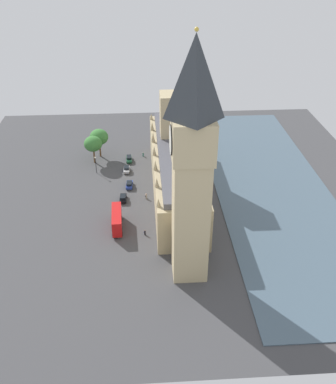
{
  "coord_description": "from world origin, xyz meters",
  "views": [
    {
      "loc": [
        7.37,
        112.92,
        68.55
      ],
      "look_at": [
        1.0,
        12.77,
        7.3
      ],
      "focal_mm": 40.89,
      "sensor_mm": 36.0,
      "label": 1
    }
  ],
  "objects_px": {
    "car_dark_green_far_end": "(129,159)",
    "street_lamp_slot_10": "(96,162)",
    "car_black_under_trees": "(123,198)",
    "pedestrian_by_river_gate": "(145,233)",
    "car_silver_midblock": "(127,169)",
    "double_decker_bus_kerbside": "(117,219)",
    "plane_tree_trailing": "(99,137)",
    "clock_tower": "(192,165)",
    "plane_tree_leading": "(93,144)",
    "parliament_building": "(175,166)",
    "car_blue_corner": "(129,184)",
    "pedestrian_near_tower": "(146,196)",
    "pedestrian_opposite_hall": "(143,154)"
  },
  "relations": [
    {
      "from": "pedestrian_by_river_gate",
      "to": "plane_tree_trailing",
      "type": "distance_m",
      "value": 48.88
    },
    {
      "from": "parliament_building",
      "to": "car_silver_midblock",
      "type": "xyz_separation_m",
      "value": [
        14.86,
        -11.42,
        -6.68
      ]
    },
    {
      "from": "car_dark_green_far_end",
      "to": "street_lamp_slot_10",
      "type": "xyz_separation_m",
      "value": [
        10.44,
        7.66,
        3.19
      ]
    },
    {
      "from": "car_silver_midblock",
      "to": "street_lamp_slot_10",
      "type": "distance_m",
      "value": 10.27
    },
    {
      "from": "car_black_under_trees",
      "to": "pedestrian_by_river_gate",
      "type": "relative_size",
      "value": 2.96
    },
    {
      "from": "pedestrian_by_river_gate",
      "to": "car_silver_midblock",
      "type": "bearing_deg",
      "value": 42.66
    },
    {
      "from": "street_lamp_slot_10",
      "to": "plane_tree_leading",
      "type": "bearing_deg",
      "value": -81.03
    },
    {
      "from": "clock_tower",
      "to": "plane_tree_trailing",
      "type": "xyz_separation_m",
      "value": [
        24.42,
        -60.93,
        -20.68
      ]
    },
    {
      "from": "car_blue_corner",
      "to": "pedestrian_near_tower",
      "type": "xyz_separation_m",
      "value": [
        -4.99,
        6.95,
        -0.12
      ]
    },
    {
      "from": "parliament_building",
      "to": "car_black_under_trees",
      "type": "bearing_deg",
      "value": 21.63
    },
    {
      "from": "pedestrian_by_river_gate",
      "to": "double_decker_bus_kerbside",
      "type": "bearing_deg",
      "value": 96.95
    },
    {
      "from": "double_decker_bus_kerbside",
      "to": "pedestrian_opposite_hall",
      "type": "relative_size",
      "value": 6.58
    },
    {
      "from": "double_decker_bus_kerbside",
      "to": "clock_tower",
      "type": "bearing_deg",
      "value": 130.53
    },
    {
      "from": "plane_tree_trailing",
      "to": "clock_tower",
      "type": "bearing_deg",
      "value": 111.84
    },
    {
      "from": "pedestrian_opposite_hall",
      "to": "street_lamp_slot_10",
      "type": "xyz_separation_m",
      "value": [
        15.28,
        10.92,
        3.36
      ]
    },
    {
      "from": "pedestrian_by_river_gate",
      "to": "street_lamp_slot_10",
      "type": "relative_size",
      "value": 0.27
    },
    {
      "from": "clock_tower",
      "to": "pedestrian_opposite_hall",
      "type": "bearing_deg",
      "value": -80.87
    },
    {
      "from": "car_dark_green_far_end",
      "to": "pedestrian_near_tower",
      "type": "relative_size",
      "value": 2.83
    },
    {
      "from": "pedestrian_opposite_hall",
      "to": "clock_tower",
      "type": "bearing_deg",
      "value": -58.33
    },
    {
      "from": "double_decker_bus_kerbside",
      "to": "plane_tree_trailing",
      "type": "relative_size",
      "value": 1.06
    },
    {
      "from": "car_dark_green_far_end",
      "to": "car_black_under_trees",
      "type": "xyz_separation_m",
      "value": [
        1.43,
        25.06,
        0.0
      ]
    },
    {
      "from": "clock_tower",
      "to": "double_decker_bus_kerbside",
      "type": "distance_m",
      "value": 35.71
    },
    {
      "from": "car_black_under_trees",
      "to": "plane_tree_leading",
      "type": "height_order",
      "value": "plane_tree_leading"
    },
    {
      "from": "parliament_building",
      "to": "car_black_under_trees",
      "type": "xyz_separation_m",
      "value": [
        15.61,
        6.19,
        -6.68
      ]
    },
    {
      "from": "pedestrian_opposite_hall",
      "to": "car_black_under_trees",
      "type": "bearing_deg",
      "value": -79.94
    },
    {
      "from": "pedestrian_opposite_hall",
      "to": "plane_tree_leading",
      "type": "xyz_separation_m",
      "value": [
        16.43,
        3.62,
        6.2
      ]
    },
    {
      "from": "car_blue_corner",
      "to": "pedestrian_near_tower",
      "type": "bearing_deg",
      "value": -51.61
    },
    {
      "from": "car_silver_midblock",
      "to": "street_lamp_slot_10",
      "type": "height_order",
      "value": "street_lamp_slot_10"
    },
    {
      "from": "plane_tree_trailing",
      "to": "street_lamp_slot_10",
      "type": "relative_size",
      "value": 1.73
    },
    {
      "from": "car_blue_corner",
      "to": "pedestrian_near_tower",
      "type": "distance_m",
      "value": 8.55
    },
    {
      "from": "double_decker_bus_kerbside",
      "to": "street_lamp_slot_10",
      "type": "relative_size",
      "value": 1.83
    },
    {
      "from": "clock_tower",
      "to": "double_decker_bus_kerbside",
      "type": "bearing_deg",
      "value": -47.11
    },
    {
      "from": "car_black_under_trees",
      "to": "pedestrian_by_river_gate",
      "type": "xyz_separation_m",
      "value": [
        -6.06,
        16.97,
        -0.19
      ]
    },
    {
      "from": "plane_tree_trailing",
      "to": "pedestrian_opposite_hall",
      "type": "bearing_deg",
      "value": 176.51
    },
    {
      "from": "car_silver_midblock",
      "to": "clock_tower",
      "type": "bearing_deg",
      "value": 108.48
    },
    {
      "from": "car_silver_midblock",
      "to": "pedestrian_by_river_gate",
      "type": "distance_m",
      "value": 34.99
    },
    {
      "from": "car_black_under_trees",
      "to": "double_decker_bus_kerbside",
      "type": "height_order",
      "value": "double_decker_bus_kerbside"
    },
    {
      "from": "car_silver_midblock",
      "to": "plane_tree_leading",
      "type": "relative_size",
      "value": 0.44
    },
    {
      "from": "pedestrian_by_river_gate",
      "to": "parliament_building",
      "type": "bearing_deg",
      "value": 11.52
    },
    {
      "from": "car_blue_corner",
      "to": "plane_tree_trailing",
      "type": "distance_m",
      "value": 24.73
    },
    {
      "from": "pedestrian_opposite_hall",
      "to": "pedestrian_by_river_gate",
      "type": "height_order",
      "value": "pedestrian_opposite_hall"
    },
    {
      "from": "car_black_under_trees",
      "to": "street_lamp_slot_10",
      "type": "distance_m",
      "value": 19.86
    },
    {
      "from": "car_dark_green_far_end",
      "to": "plane_tree_leading",
      "type": "height_order",
      "value": "plane_tree_leading"
    },
    {
      "from": "double_decker_bus_kerbside",
      "to": "pedestrian_by_river_gate",
      "type": "relative_size",
      "value": 6.81
    },
    {
      "from": "car_blue_corner",
      "to": "pedestrian_opposite_hall",
      "type": "xyz_separation_m",
      "value": [
        -4.52,
        -20.67,
        -0.17
      ]
    },
    {
      "from": "car_silver_midblock",
      "to": "plane_tree_leading",
      "type": "height_order",
      "value": "plane_tree_leading"
    },
    {
      "from": "double_decker_bus_kerbside",
      "to": "plane_tree_trailing",
      "type": "height_order",
      "value": "plane_tree_trailing"
    },
    {
      "from": "clock_tower",
      "to": "plane_tree_trailing",
      "type": "relative_size",
      "value": 5.41
    },
    {
      "from": "car_black_under_trees",
      "to": "pedestrian_by_river_gate",
      "type": "bearing_deg",
      "value": -68.53
    },
    {
      "from": "pedestrian_by_river_gate",
      "to": "car_black_under_trees",
      "type": "bearing_deg",
      "value": 53.58
    }
  ]
}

